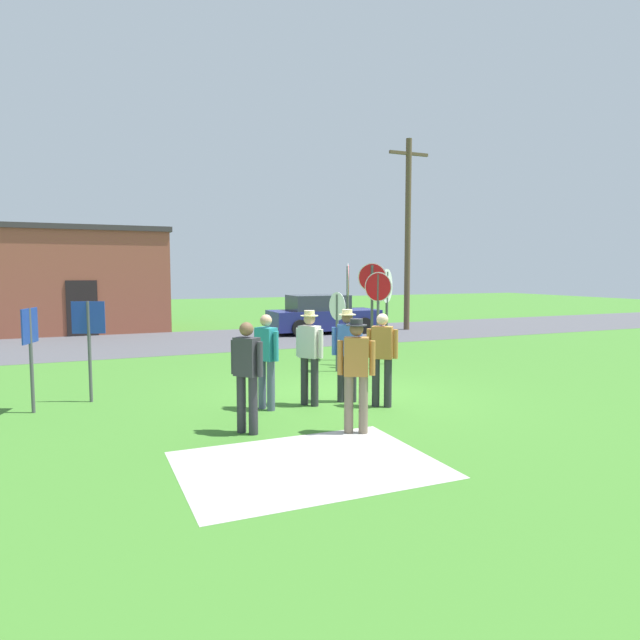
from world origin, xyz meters
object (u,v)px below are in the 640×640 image
Objects in this scene: stop_sign_far_back at (337,318)px; utility_pole at (408,231)px; person_in_dark_shirt at (247,371)px; person_on_left at (266,356)px; stop_sign_rear_left at (372,296)px; stop_sign_leaning_left at (387,298)px; stop_sign_low_front at (348,293)px; parked_car_on_street at (322,316)px; person_with_sunhat at (309,352)px; person_near_signs at (382,355)px; stop_sign_leaning_right at (378,303)px; info_panel_middle at (89,333)px; person_in_blue at (356,369)px; person_in_teal at (347,350)px; info_panel_leftmost at (30,341)px.

utility_pole is at bearing 48.49° from stop_sign_far_back.
person_on_left is at bearing 60.81° from person_in_dark_shirt.
utility_pole reaches higher than person_in_dark_shirt.
stop_sign_rear_left is 5.24m from person_on_left.
stop_sign_far_back is 0.77× the size of stop_sign_leaning_left.
utility_pole is 2.95× the size of stop_sign_low_front.
stop_sign_far_back is at bearing -111.15° from parked_car_on_street.
parked_car_on_street is 11.98m from person_with_sunhat.
utility_pole is 9.48m from stop_sign_rear_left.
person_with_sunhat is at bearing -123.74° from stop_sign_low_front.
person_near_signs is (-2.42, -4.01, -0.79)m from stop_sign_leaning_left.
stop_sign_leaning_right is at bearing -85.92° from stop_sign_low_front.
person_on_left is at bearing 178.76° from person_with_sunhat.
parked_car_on_street is at bearing 79.20° from stop_sign_leaning_left.
person_on_left is 3.42m from info_panel_middle.
stop_sign_low_front is (-0.66, 0.97, 0.11)m from stop_sign_leaning_left.
stop_sign_leaning_right is at bearing 42.29° from person_in_dark_shirt.
info_panel_middle is at bearing -133.90° from parked_car_on_street.
parked_car_on_street is 2.50× the size of person_with_sunhat.
stop_sign_leaning_right is 4.23m from person_with_sunhat.
stop_sign_rear_left is 0.46m from stop_sign_leaning_left.
person_near_signs is at bearing -118.11° from stop_sign_leaning_right.
info_panel_middle is at bearing 146.92° from person_on_left.
utility_pole is 15.61m from person_in_blue.
stop_sign_far_back is (-6.82, -7.71, -2.79)m from utility_pole.
stop_sign_leaning_right is at bearing 8.56° from info_panel_middle.
person_in_teal is at bearing -111.33° from parked_car_on_street.
info_panel_leftmost is (-4.60, 1.39, 0.27)m from person_with_sunhat.
person_in_dark_shirt is (-4.55, -4.14, -0.70)m from stop_sign_leaning_right.
stop_sign_leaning_right is 0.76m from stop_sign_leaning_left.
stop_sign_rear_left is 1.53× the size of person_in_teal.
person_in_teal is (-2.83, -3.43, -0.76)m from stop_sign_leaning_left.
stop_sign_rear_left is at bearing 44.85° from person_in_dark_shirt.
stop_sign_low_front is 1.57× the size of person_on_left.
info_panel_middle is at bearing 124.21° from person_in_dark_shirt.
stop_sign_rear_left is (-1.88, -7.51, 1.12)m from parked_car_on_street.
info_panel_leftmost is at bearing -152.73° from info_panel_middle.
person_in_teal is (-1.18, -2.96, -0.32)m from stop_sign_far_back.
person_in_teal is 4.81m from info_panel_middle.
parked_car_on_street is 2.24× the size of stop_sign_far_back.
parked_car_on_street is 7.83m from stop_sign_rear_left.
stop_sign_leaning_right is 4.02m from person_near_signs.
person_with_sunhat is at bearing -129.44° from utility_pole.
person_near_signs is 6.10m from info_panel_leftmost.
stop_sign_leaning_left is at bearing 4.36° from stop_sign_rear_left.
stop_sign_far_back is 1.03× the size of info_panel_middle.
stop_sign_rear_left is at bearing 14.33° from info_panel_leftmost.
person_in_dark_shirt is at bearing -129.51° from stop_sign_far_back.
info_panel_leftmost reaches higher than person_in_dark_shirt.
stop_sign_low_front is (0.99, 1.44, 0.54)m from stop_sign_far_back.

